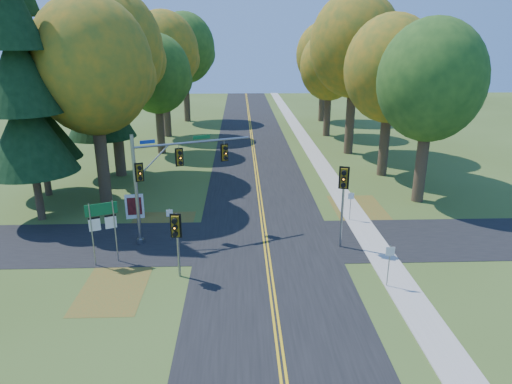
{
  "coord_description": "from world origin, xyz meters",
  "views": [
    {
      "loc": [
        -1.42,
        -22.35,
        11.18
      ],
      "look_at": [
        -0.57,
        1.53,
        3.2
      ],
      "focal_mm": 32.0,
      "sensor_mm": 36.0,
      "label": 1
    }
  ],
  "objects_px": {
    "traffic_mast": "(166,172)",
    "info_kiosk": "(135,207)",
    "east_signal_pole": "(343,187)",
    "route_sign_cluster": "(102,220)"
  },
  "relations": [
    {
      "from": "east_signal_pole",
      "to": "info_kiosk",
      "type": "relative_size",
      "value": 2.93
    },
    {
      "from": "traffic_mast",
      "to": "east_signal_pole",
      "type": "xyz_separation_m",
      "value": [
        9.77,
        -1.71,
        -0.46
      ]
    },
    {
      "from": "traffic_mast",
      "to": "info_kiosk",
      "type": "height_order",
      "value": "traffic_mast"
    },
    {
      "from": "traffic_mast",
      "to": "info_kiosk",
      "type": "relative_size",
      "value": 3.99
    },
    {
      "from": "route_sign_cluster",
      "to": "info_kiosk",
      "type": "xyz_separation_m",
      "value": [
        0.13,
        6.39,
        -1.6
      ]
    },
    {
      "from": "traffic_mast",
      "to": "east_signal_pole",
      "type": "height_order",
      "value": "traffic_mast"
    },
    {
      "from": "east_signal_pole",
      "to": "route_sign_cluster",
      "type": "bearing_deg",
      "value": -157.05
    },
    {
      "from": "traffic_mast",
      "to": "info_kiosk",
      "type": "distance_m",
      "value": 5.42
    },
    {
      "from": "east_signal_pole",
      "to": "route_sign_cluster",
      "type": "relative_size",
      "value": 1.4
    },
    {
      "from": "route_sign_cluster",
      "to": "east_signal_pole",
      "type": "bearing_deg",
      "value": -17.25
    }
  ]
}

